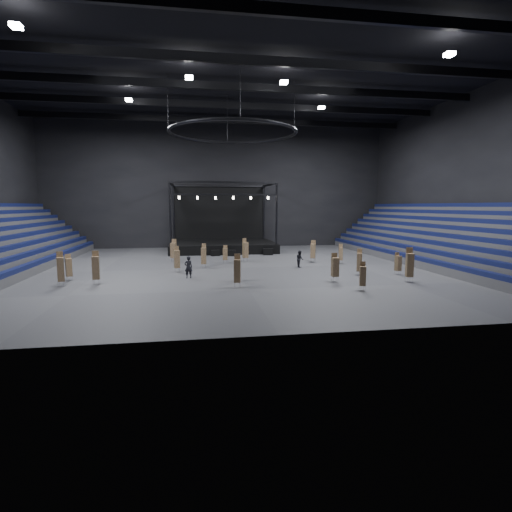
{
  "coord_description": "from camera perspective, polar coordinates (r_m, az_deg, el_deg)",
  "views": [
    {
      "loc": [
        -3.97,
        -38.86,
        6.07
      ],
      "look_at": [
        1.91,
        -2.0,
        1.4
      ],
      "focal_mm": 28.0,
      "sensor_mm": 36.0,
      "label": 1
    }
  ],
  "objects": [
    {
      "name": "chair_stack_6",
      "position": [
        43.4,
        12.0,
        0.37
      ],
      "size": [
        0.51,
        0.51,
        2.07
      ],
      "rotation": [
        0.0,
        0.0,
        -0.28
      ],
      "color": "silver",
      "rests_on": "floor"
    },
    {
      "name": "flight_case_left",
      "position": [
        49.25,
        -5.83,
        0.43
      ],
      "size": [
        1.19,
        0.87,
        0.71
      ],
      "primitive_type": "cube",
      "rotation": [
        0.0,
        0.0,
        0.35
      ],
      "color": "black",
      "rests_on": "floor"
    },
    {
      "name": "chair_stack_10",
      "position": [
        37.51,
        -11.24,
        -0.37
      ],
      "size": [
        0.58,
        0.58,
        2.42
      ],
      "rotation": [
        0.0,
        0.0,
        0.23
      ],
      "color": "silver",
      "rests_on": "floor"
    },
    {
      "name": "chair_stack_1",
      "position": [
        29.89,
        15.0,
        -2.7
      ],
      "size": [
        0.51,
        0.51,
        2.1
      ],
      "rotation": [
        0.0,
        0.0,
        -0.26
      ],
      "color": "silver",
      "rests_on": "floor"
    },
    {
      "name": "chair_stack_8",
      "position": [
        33.59,
        -26.14,
        -1.65
      ],
      "size": [
        0.61,
        0.61,
        2.68
      ],
      "rotation": [
        0.0,
        0.0,
        0.31
      ],
      "color": "silver",
      "rests_on": "floor"
    },
    {
      "name": "wall_back",
      "position": [
        60.06,
        -5.34,
        9.89
      ],
      "size": [
        50.0,
        0.2,
        18.0
      ],
      "primitive_type": "cube",
      "color": "black",
      "rests_on": "ground"
    },
    {
      "name": "wall_front",
      "position": [
        18.53,
        3.57,
        16.22
      ],
      "size": [
        50.0,
        0.2,
        18.0
      ],
      "primitive_type": "cube",
      "color": "black",
      "rests_on": "ground"
    },
    {
      "name": "flight_case_right",
      "position": [
        49.9,
        1.75,
        0.6
      ],
      "size": [
        1.29,
        0.79,
        0.8
      ],
      "primitive_type": "cube",
      "rotation": [
        0.0,
        0.0,
        -0.16
      ],
      "color": "black",
      "rests_on": "floor"
    },
    {
      "name": "chair_stack_9",
      "position": [
        43.87,
        -1.54,
        0.92
      ],
      "size": [
        0.66,
        0.66,
        2.56
      ],
      "rotation": [
        0.0,
        0.0,
        0.42
      ],
      "color": "silver",
      "rests_on": "floor"
    },
    {
      "name": "flight_case_mid",
      "position": [
        48.97,
        -3.56,
        0.43
      ],
      "size": [
        1.18,
        0.72,
        0.73
      ],
      "primitive_type": "cube",
      "rotation": [
        0.0,
        0.0,
        -0.16
      ],
      "color": "black",
      "rests_on": "floor"
    },
    {
      "name": "bleachers_right",
      "position": [
        47.47,
        25.53,
        1.19
      ],
      "size": [
        7.2,
        40.0,
        6.4
      ],
      "color": "#48474A",
      "rests_on": "floor"
    },
    {
      "name": "chair_stack_15",
      "position": [
        39.82,
        -7.48,
        0.09
      ],
      "size": [
        0.54,
        0.54,
        2.4
      ],
      "rotation": [
        0.0,
        0.0,
        -0.25
      ],
      "color": "silver",
      "rests_on": "floor"
    },
    {
      "name": "floor",
      "position": [
        39.53,
        -3.19,
        -1.71
      ],
      "size": [
        50.0,
        50.0,
        0.0
      ],
      "primitive_type": "plane",
      "color": "#454547",
      "rests_on": "ground"
    },
    {
      "name": "chair_stack_11",
      "position": [
        34.21,
        21.09,
        -1.13
      ],
      "size": [
        0.64,
        0.64,
        2.8
      ],
      "rotation": [
        0.0,
        0.0,
        -0.23
      ],
      "color": "silver",
      "rests_on": "floor"
    },
    {
      "name": "chair_stack_3",
      "position": [
        37.55,
        19.63,
        -0.94
      ],
      "size": [
        0.53,
        0.53,
        2.01
      ],
      "rotation": [
        0.0,
        0.0,
        0.19
      ],
      "color": "silver",
      "rests_on": "floor"
    },
    {
      "name": "chair_stack_2",
      "position": [
        36.24,
        14.55,
        -0.8
      ],
      "size": [
        0.58,
        0.58,
        2.36
      ],
      "rotation": [
        0.0,
        0.0,
        -0.39
      ],
      "color": "silver",
      "rests_on": "floor"
    },
    {
      "name": "wall_right",
      "position": [
        48.56,
        28.03,
        9.77
      ],
      "size": [
        0.2,
        42.0,
        18.0
      ],
      "primitive_type": "cube",
      "color": "black",
      "rests_on": "ground"
    },
    {
      "name": "ceiling",
      "position": [
        40.85,
        -3.38,
        24.1
      ],
      "size": [
        50.0,
        42.0,
        0.2
      ],
      "primitive_type": "cube",
      "color": "black",
      "rests_on": "wall_back"
    },
    {
      "name": "chair_stack_13",
      "position": [
        35.93,
        -25.18,
        -1.42
      ],
      "size": [
        0.61,
        0.61,
        2.2
      ],
      "rotation": [
        0.0,
        0.0,
        0.43
      ],
      "color": "silver",
      "rests_on": "floor"
    },
    {
      "name": "chair_stack_7",
      "position": [
        32.75,
        11.22,
        -1.49
      ],
      "size": [
        0.52,
        0.52,
        2.33
      ],
      "rotation": [
        0.0,
        0.0,
        0.0
      ],
      "color": "silver",
      "rests_on": "floor"
    },
    {
      "name": "stage",
      "position": [
        55.43,
        -4.92,
        2.32
      ],
      "size": [
        14.0,
        10.0,
        9.2
      ],
      "color": "black",
      "rests_on": "floor"
    },
    {
      "name": "chair_stack_5",
      "position": [
        33.37,
        -21.92,
        -1.51
      ],
      "size": [
        0.55,
        0.55,
        2.64
      ],
      "rotation": [
        0.0,
        0.0,
        0.1
      ],
      "color": "silver",
      "rests_on": "floor"
    },
    {
      "name": "crew_member",
      "position": [
        40.09,
        6.27,
        -0.41
      ],
      "size": [
        0.68,
        0.85,
        1.68
      ],
      "primitive_type": "imported",
      "rotation": [
        0.0,
        0.0,
        1.63
      ],
      "color": "black",
      "rests_on": "floor"
    },
    {
      "name": "floodlights",
      "position": [
        36.63,
        -2.68,
        23.83
      ],
      "size": [
        28.6,
        16.6,
        0.25
      ],
      "color": "white",
      "rests_on": "roof_girders"
    },
    {
      "name": "chair_stack_14",
      "position": [
        44.47,
        -11.71,
        0.85
      ],
      "size": [
        0.7,
        0.7,
        2.51
      ],
      "rotation": [
        0.0,
        0.0,
        -0.35
      ],
      "color": "silver",
      "rests_on": "floor"
    },
    {
      "name": "man_center",
      "position": [
        34.29,
        -9.63,
        -1.59
      ],
      "size": [
        0.77,
        0.6,
        1.86
      ],
      "primitive_type": "imported",
      "rotation": [
        0.0,
        0.0,
        3.39
      ],
      "color": "black",
      "rests_on": "floor"
    },
    {
      "name": "roof_girders",
      "position": [
        40.62,
        -3.37,
        23.02
      ],
      "size": [
        49.0,
        30.35,
        0.7
      ],
      "color": "black",
      "rests_on": "ceiling"
    },
    {
      "name": "chair_stack_12",
      "position": [
        29.85,
        -2.7,
        -2.05
      ],
      "size": [
        0.56,
        0.56,
        2.55
      ],
      "rotation": [
        0.0,
        0.0,
        -0.19
      ],
      "color": "silver",
      "rests_on": "floor"
    },
    {
      "name": "chair_stack_16",
      "position": [
        42.58,
        -4.42,
        0.33
      ],
      "size": [
        0.54,
        0.54,
        1.94
      ],
      "rotation": [
        0.0,
        0.0,
        -0.22
      ],
      "color": "silver",
      "rests_on": "floor"
    },
    {
      "name": "truss_ring",
      "position": [
        39.67,
        -3.32,
        17.18
      ],
      "size": [
        12.3,
        12.3,
        5.15
      ],
      "color": "black",
      "rests_on": "ceiling"
    },
    {
      "name": "chair_stack_4",
      "position": [
        32.39,
        -2.72,
        -1.66
      ],
      "size": [
        0.48,
        0.48,
        2.18
      ],
      "rotation": [
        0.0,
        0.0,
        -0.21
      ],
      "color": "silver",
      "rests_on": "floor"
    },
    {
      "name": "chair_stack_0",
      "position": [
        43.98,
        8.15,
        0.78
      ],
      "size": [
        0.68,
        0.68,
        2.38
      ],
      "rotation": [
        0.0,
        0.0,
        -0.39
      ],
      "color": "silver",
      "rests_on": "floor"
    }
  ]
}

